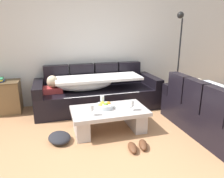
% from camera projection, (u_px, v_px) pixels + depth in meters
% --- Properties ---
extents(ground_plane, '(14.00, 14.00, 0.00)m').
position_uv_depth(ground_plane, '(129.00, 146.00, 3.03)').
color(ground_plane, '#B37E54').
extents(back_wall, '(9.00, 0.10, 2.70)m').
position_uv_depth(back_wall, '(96.00, 41.00, 4.63)').
color(back_wall, beige).
rests_on(back_wall, ground_plane).
extents(couch_along_wall, '(2.51, 0.92, 0.88)m').
position_uv_depth(couch_along_wall, '(96.00, 93.00, 4.40)').
color(couch_along_wall, black).
rests_on(couch_along_wall, ground_plane).
extents(couch_near_window, '(0.92, 1.72, 0.88)m').
position_uv_depth(couch_near_window, '(212.00, 112.00, 3.41)').
color(couch_near_window, black).
rests_on(couch_near_window, ground_plane).
extents(coffee_table, '(1.20, 0.68, 0.38)m').
position_uv_depth(coffee_table, '(109.00, 117.00, 3.43)').
color(coffee_table, '#B9B1AE').
rests_on(coffee_table, ground_plane).
extents(fruit_bowl, '(0.28, 0.28, 0.10)m').
position_uv_depth(fruit_bowl, '(105.00, 106.00, 3.41)').
color(fruit_bowl, silver).
rests_on(fruit_bowl, coffee_table).
extents(wine_glass_near_left, '(0.07, 0.07, 0.17)m').
position_uv_depth(wine_glass_near_left, '(92.00, 108.00, 3.12)').
color(wine_glass_near_left, silver).
rests_on(wine_glass_near_left, coffee_table).
extents(wine_glass_near_right, '(0.07, 0.07, 0.17)m').
position_uv_depth(wine_glass_near_right, '(132.00, 103.00, 3.31)').
color(wine_glass_near_right, silver).
rests_on(wine_glass_near_right, coffee_table).
extents(wine_glass_far_back, '(0.07, 0.07, 0.17)m').
position_uv_depth(wine_glass_far_back, '(102.00, 99.00, 3.53)').
color(wine_glass_far_back, silver).
rests_on(wine_glass_far_back, coffee_table).
extents(open_magazine, '(0.34, 0.30, 0.01)m').
position_uv_depth(open_magazine, '(122.00, 107.00, 3.48)').
color(open_magazine, white).
rests_on(open_magazine, coffee_table).
extents(side_cabinet, '(0.72, 0.44, 0.64)m').
position_uv_depth(side_cabinet, '(2.00, 98.00, 4.12)').
color(side_cabinet, brown).
rests_on(side_cabinet, ground_plane).
extents(floor_lamp, '(0.33, 0.31, 1.95)m').
position_uv_depth(floor_lamp, '(178.00, 52.00, 4.66)').
color(floor_lamp, black).
rests_on(floor_lamp, ground_plane).
extents(pair_of_shoes, '(0.34, 0.31, 0.09)m').
position_uv_depth(pair_of_shoes, '(138.00, 146.00, 2.95)').
color(pair_of_shoes, '#59331E').
rests_on(pair_of_shoes, ground_plane).
extents(crumpled_garment, '(0.40, 0.46, 0.12)m').
position_uv_depth(crumpled_garment, '(59.00, 138.00, 3.15)').
color(crumpled_garment, '#232328').
rests_on(crumpled_garment, ground_plane).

